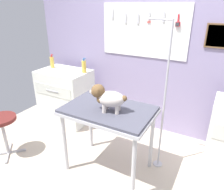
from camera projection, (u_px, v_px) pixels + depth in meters
name	position (u px, v px, depth m)	size (l,w,h in m)	color
ground	(110.00, 176.00, 2.47)	(4.40, 4.00, 0.04)	#C3B49E
rear_wall_panel	(153.00, 55.00, 3.03)	(4.00, 0.11, 2.30)	#8D81A7
grooming_table	(108.00, 115.00, 2.29)	(0.97, 0.64, 0.81)	#B7B7BC
grooming_arm	(163.00, 106.00, 2.32)	(0.29, 0.11, 1.71)	#B7B7BC
dog	(107.00, 97.00, 2.14)	(0.39, 0.25, 0.29)	beige
counter_left	(66.00, 96.00, 3.50)	(0.80, 0.58, 0.87)	silver
stool	(2.00, 124.00, 2.64)	(0.36, 0.36, 0.55)	#9E9EA3
spray_bottle_tall	(84.00, 66.00, 3.21)	(0.07, 0.07, 0.23)	gold
shampoo_bottle	(52.00, 62.00, 3.45)	(0.06, 0.06, 0.22)	gold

